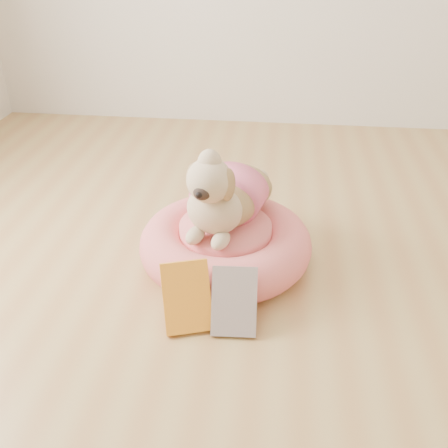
# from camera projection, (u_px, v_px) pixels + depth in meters

# --- Properties ---
(floor) EXTENTS (4.50, 4.50, 0.00)m
(floor) POSITION_uv_depth(u_px,v_px,m) (300.00, 389.00, 1.43)
(floor) COLOR #B5844B
(floor) RESTS_ON ground
(pet_bed) EXTENTS (0.66, 0.66, 0.17)m
(pet_bed) POSITION_uv_depth(u_px,v_px,m) (225.00, 244.00, 1.93)
(pet_bed) COLOR #FB6270
(pet_bed) RESTS_ON floor
(dog) EXTENTS (0.44, 0.55, 0.35)m
(dog) POSITION_uv_depth(u_px,v_px,m) (224.00, 181.00, 1.80)
(dog) COLOR brown
(dog) RESTS_ON pet_bed
(book_yellow) EXTENTS (0.19, 0.18, 0.22)m
(book_yellow) POSITION_uv_depth(u_px,v_px,m) (187.00, 297.00, 1.61)
(book_yellow) COLOR yellow
(book_yellow) RESTS_ON floor
(book_white) EXTENTS (0.15, 0.15, 0.20)m
(book_white) POSITION_uv_depth(u_px,v_px,m) (234.00, 301.00, 1.60)
(book_white) COLOR white
(book_white) RESTS_ON floor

